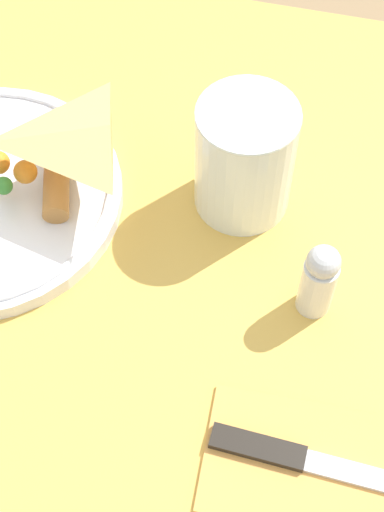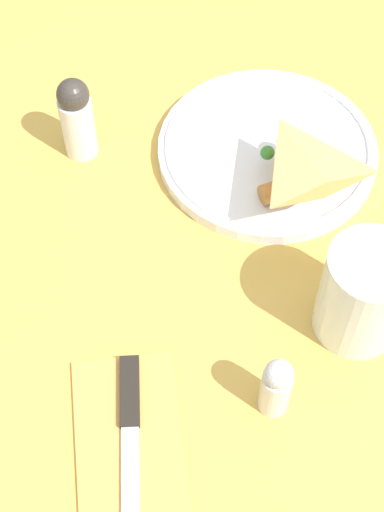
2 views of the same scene
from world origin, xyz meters
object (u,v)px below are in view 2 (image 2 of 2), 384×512
dining_table (267,296)px  butter_knife (130,441)px  plate_pizza (269,151)px  milk_glass (363,295)px  pepper_shaker (77,118)px  salt_shaker (276,386)px  napkin_folded (130,453)px

dining_table → butter_knife: (0.22, -0.17, 0.13)m
dining_table → plate_pizza: bearing=176.2°
milk_glass → butter_knife: (0.11, -0.24, -0.05)m
plate_pizza → butter_knife: (0.35, -0.18, -0.01)m
butter_knife → pepper_shaker: pepper_shaker is taller
milk_glass → salt_shaker: size_ratio=1.41×
plate_pizza → butter_knife: size_ratio=1.31×
salt_shaker → plate_pizza: bearing=172.9°
plate_pizza → milk_glass: size_ratio=2.25×
pepper_shaker → plate_pizza: bearing=82.0°
plate_pizza → salt_shaker: (0.32, -0.04, 0.03)m
butter_knife → pepper_shaker: 0.38m
dining_table → pepper_shaker: bearing=-125.3°
milk_glass → napkin_folded: (0.12, -0.24, -0.05)m
salt_shaker → dining_table: bearing=170.9°
milk_glass → napkin_folded: bearing=-62.9°
dining_table → butter_knife: 0.31m
butter_knife → plate_pizza: bearing=154.2°
salt_shaker → butter_knife: bearing=-78.5°
butter_knife → milk_glass: bearing=117.0°
butter_knife → salt_shaker: (-0.03, 0.14, 0.04)m
milk_glass → butter_knife: size_ratio=0.58×
plate_pizza → milk_glass: (0.23, 0.06, 0.04)m
dining_table → milk_glass: size_ratio=8.52×
dining_table → napkin_folded: size_ratio=4.83×
milk_glass → napkin_folded: size_ratio=0.57×
dining_table → pepper_shaker: pepper_shaker is taller
napkin_folded → salt_shaker: size_ratio=2.48×
plate_pizza → milk_glass: bearing=14.2°
napkin_folded → butter_knife: size_ratio=1.03×
napkin_folded → pepper_shaker: (-0.39, -0.04, 0.05)m
milk_glass → pepper_shaker: bearing=-133.0°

